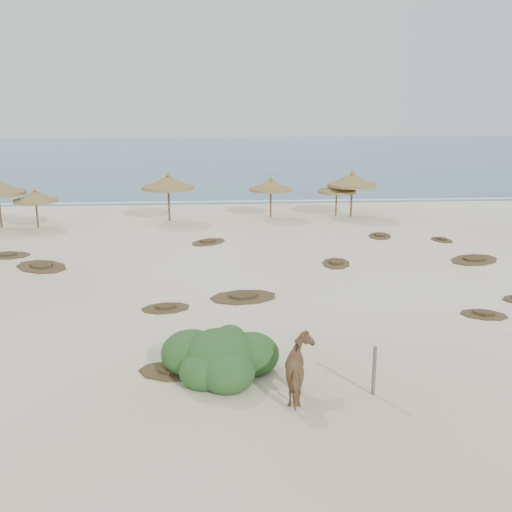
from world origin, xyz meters
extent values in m
plane|color=#FBF1CE|center=(0.00, 0.00, 0.00)|extent=(160.00, 160.00, 0.00)
cube|color=#294F7D|center=(0.00, 75.00, 0.00)|extent=(200.00, 100.00, 0.01)
cube|color=silver|center=(0.00, 26.00, 0.00)|extent=(70.00, 0.60, 0.01)
cylinder|color=brown|center=(-14.87, 17.17, 1.18)|extent=(0.13, 0.13, 2.36)
cylinder|color=brown|center=(-12.58, 16.91, 0.92)|extent=(0.11, 0.11, 1.84)
cylinder|color=olive|center=(-12.58, 16.91, 1.68)|extent=(3.09, 3.09, 0.16)
cone|color=olive|center=(-12.58, 16.91, 1.97)|extent=(2.98, 2.98, 0.66)
cone|color=olive|center=(-12.58, 16.91, 2.37)|extent=(0.32, 0.32, 0.19)
cylinder|color=brown|center=(-4.66, 18.61, 1.19)|extent=(0.14, 0.14, 2.38)
cylinder|color=olive|center=(-4.66, 18.61, 2.17)|extent=(3.57, 3.57, 0.20)
cone|color=olive|center=(-4.66, 18.61, 2.55)|extent=(3.45, 3.45, 0.85)
cone|color=olive|center=(-4.66, 18.61, 3.06)|extent=(0.41, 0.41, 0.25)
cylinder|color=brown|center=(2.07, 19.38, 1.03)|extent=(0.12, 0.12, 2.06)
cylinder|color=olive|center=(2.07, 19.38, 1.88)|extent=(3.62, 3.62, 0.18)
cone|color=olive|center=(2.07, 19.38, 2.20)|extent=(3.50, 3.50, 0.73)
cone|color=olive|center=(2.07, 19.38, 2.64)|extent=(0.35, 0.35, 0.22)
cylinder|color=brown|center=(7.56, 19.31, 1.17)|extent=(0.13, 0.13, 2.34)
cylinder|color=olive|center=(7.56, 19.31, 2.14)|extent=(3.96, 3.96, 0.20)
cone|color=olive|center=(7.56, 19.31, 2.51)|extent=(3.83, 3.83, 0.84)
cone|color=olive|center=(7.56, 19.31, 3.01)|extent=(0.40, 0.40, 0.25)
cylinder|color=brown|center=(6.56, 19.47, 0.92)|extent=(0.11, 0.11, 1.84)
cylinder|color=olive|center=(6.56, 19.47, 1.68)|extent=(3.16, 3.16, 0.16)
cone|color=olive|center=(6.56, 19.47, 1.97)|extent=(3.06, 3.06, 0.66)
cone|color=olive|center=(6.56, 19.47, 2.37)|extent=(0.32, 0.32, 0.19)
imported|color=olive|center=(0.46, -5.26, 0.77)|extent=(1.00, 1.89, 1.54)
cylinder|color=#645D4B|center=(2.35, -5.26, 0.67)|extent=(0.13, 0.13, 1.34)
ellipsoid|color=#2F5C27|center=(-1.61, -3.84, 0.55)|extent=(2.00, 2.00, 1.50)
ellipsoid|color=#2F5C27|center=(-0.71, -3.54, 0.45)|extent=(1.60, 1.60, 1.20)
ellipsoid|color=#2F5C27|center=(-2.41, -3.44, 0.50)|extent=(1.70, 1.70, 1.27)
ellipsoid|color=#2F5C27|center=(-1.41, -4.54, 0.40)|extent=(1.50, 1.50, 1.12)
ellipsoid|color=#2F5C27|center=(-2.01, -4.34, 0.38)|extent=(1.40, 1.40, 1.05)
ellipsoid|color=#2F5C27|center=(-1.01, -2.94, 0.35)|extent=(1.20, 1.20, 0.90)
ellipsoid|color=#2F5C27|center=(-1.31, -3.34, 0.90)|extent=(0.90, 0.90, 0.67)
ellipsoid|color=#2F5C27|center=(-1.91, -3.74, 0.95)|extent=(0.80, 0.80, 0.60)
camera|label=1|loc=(-1.64, -18.41, 7.24)|focal=40.00mm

